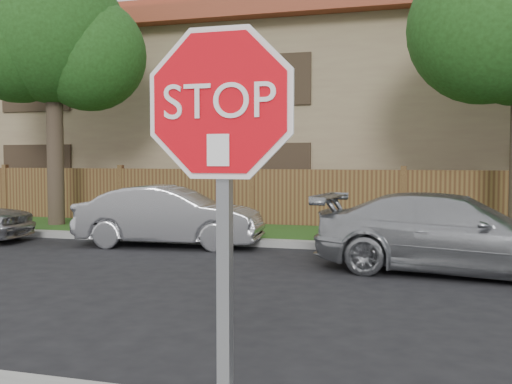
% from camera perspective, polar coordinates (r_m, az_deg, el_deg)
% --- Properties ---
extents(far_curb, '(70.00, 0.30, 0.15)m').
position_cam_1_polar(far_curb, '(12.46, 13.10, -5.24)').
color(far_curb, gray).
rests_on(far_curb, ground).
extents(grass_strip, '(70.00, 3.00, 0.12)m').
position_cam_1_polar(grass_strip, '(14.10, 13.50, -4.33)').
color(grass_strip, '#1E4714').
rests_on(grass_strip, ground).
extents(fence, '(70.00, 0.12, 1.60)m').
position_cam_1_polar(fence, '(15.61, 13.84, -0.88)').
color(fence, '#4D2E1B').
rests_on(fence, ground).
extents(apartment_building, '(35.20, 9.20, 7.20)m').
position_cam_1_polar(apartment_building, '(21.23, 14.65, 7.54)').
color(apartment_building, '#897155').
rests_on(apartment_building, ground).
extents(tree_left, '(4.80, 3.90, 7.78)m').
position_cam_1_polar(tree_left, '(17.13, -18.98, 14.26)').
color(tree_left, '#382B21').
rests_on(tree_left, ground).
extents(stop_sign, '(1.01, 0.13, 2.55)m').
position_cam_1_polar(stop_sign, '(2.85, -3.32, 1.97)').
color(stop_sign, gray).
rests_on(stop_sign, sidewalk_near).
extents(sedan_left, '(4.08, 1.82, 1.30)m').
position_cam_1_polar(sedan_left, '(13.00, -8.20, -2.29)').
color(sedan_left, '#A0A0A5').
rests_on(sedan_left, ground).
extents(sedan_right, '(4.69, 2.32, 1.31)m').
position_cam_1_polar(sedan_right, '(10.37, 18.25, -3.79)').
color(sedan_right, '#A1A4A8').
rests_on(sedan_right, ground).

